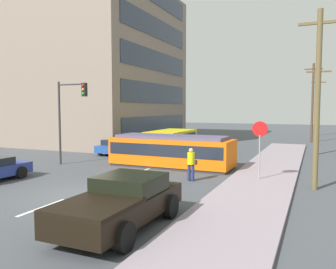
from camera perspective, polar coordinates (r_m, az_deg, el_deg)
ground_plane at (r=23.74m, az=0.25°, el=-4.47°), size 120.00×120.00×0.00m
sidewalk_curb_right at (r=18.11m, az=15.37°, el=-7.22°), size 3.20×36.00×0.14m
lane_stripe_0 at (r=13.78m, az=-20.13°, el=-11.30°), size 0.16×2.40×0.01m
lane_stripe_1 at (r=16.81m, az=-10.62°, el=-8.27°), size 0.16×2.40×0.01m
lane_stripe_2 at (r=20.18m, az=-4.24°, el=-6.07°), size 0.16×2.40×0.01m
lane_stripe_3 at (r=27.45m, az=3.55°, el=-3.26°), size 0.16×2.40×0.01m
lane_stripe_4 at (r=33.12m, az=7.07°, el=-1.96°), size 0.16×2.40×0.01m
corner_building at (r=39.26m, az=-13.53°, el=10.64°), size 17.36×16.55×16.00m
streetcar_tram at (r=21.43m, az=0.56°, el=-2.68°), size 7.76×2.74×1.98m
city_bus at (r=26.96m, az=0.51°, el=-1.08°), size 2.57×5.34×1.90m
pedestrian_crossing at (r=17.33m, az=3.87°, el=-4.65°), size 0.47×0.36×1.67m
pickup_truck_parked at (r=10.80m, az=-7.69°, el=-11.07°), size 2.31×5.01×1.55m
parked_sedan_mid at (r=27.85m, az=-8.26°, el=-1.91°), size 2.07×4.09×1.19m
parked_sedan_far at (r=33.45m, az=-1.83°, el=-0.81°), size 1.98×4.46×1.19m
parked_sedan_furthest at (r=39.59m, az=1.15°, el=0.01°), size 2.15×4.07×1.19m
stop_sign at (r=17.58m, az=15.01°, el=-0.56°), size 0.76×0.07×2.88m
traffic_light_mast at (r=22.84m, az=-16.08°, el=4.31°), size 2.22×0.33×5.36m
utility_pole_near at (r=16.61m, az=23.60°, el=5.75°), size 1.80×0.24×7.97m
utility_pole_mid at (r=29.35m, az=23.60°, el=4.15°), size 1.80×0.24×7.09m
utility_pole_far at (r=39.64m, az=22.88°, el=5.09°), size 1.80×0.24×8.37m
utility_pole_distant at (r=49.97m, az=23.66°, el=4.45°), size 1.80×0.24×7.67m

